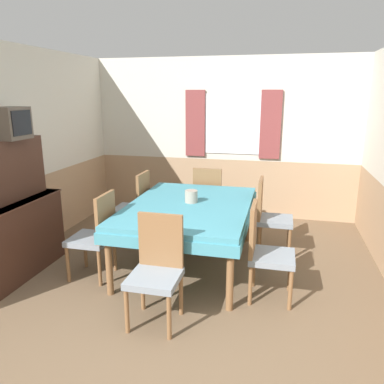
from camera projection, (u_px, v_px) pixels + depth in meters
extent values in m
cube|color=silver|center=(224.00, 109.00, 6.09)|extent=(4.73, 0.05, 1.65)
cube|color=tan|center=(222.00, 187.00, 6.42)|extent=(4.73, 0.05, 0.95)
cube|color=white|center=(232.00, 124.00, 6.08)|extent=(1.03, 0.01, 0.97)
cube|color=brown|center=(195.00, 123.00, 6.20)|extent=(0.33, 0.03, 1.08)
cube|color=brown|center=(271.00, 125.00, 5.92)|extent=(0.33, 0.03, 1.08)
cube|color=silver|center=(22.00, 114.00, 4.61)|extent=(0.05, 4.55, 1.65)
cube|color=tan|center=(33.00, 214.00, 4.94)|extent=(0.05, 4.55, 0.95)
cube|color=teal|center=(189.00, 207.00, 4.41)|extent=(1.40, 1.96, 0.06)
cube|color=teal|center=(189.00, 214.00, 4.44)|extent=(1.43, 1.99, 0.12)
cylinder|color=brown|center=(109.00, 263.00, 3.81)|extent=(0.07, 0.07, 0.70)
cylinder|color=brown|center=(230.00, 277.00, 3.52)|extent=(0.07, 0.07, 0.70)
cylinder|color=brown|center=(163.00, 211.00, 5.50)|extent=(0.07, 0.07, 0.70)
cylinder|color=brown|center=(248.00, 217.00, 5.21)|extent=(0.07, 0.07, 0.70)
cylinder|color=brown|center=(68.00, 264.00, 4.10)|extent=(0.04, 0.04, 0.41)
cylinder|color=brown|center=(85.00, 251.00, 4.46)|extent=(0.04, 0.04, 0.41)
cylinder|color=brown|center=(100.00, 268.00, 4.01)|extent=(0.04, 0.04, 0.41)
cylinder|color=brown|center=(115.00, 254.00, 4.37)|extent=(0.04, 0.04, 0.41)
cube|color=gray|center=(91.00, 239.00, 4.17)|extent=(0.44, 0.44, 0.06)
cube|color=brown|center=(106.00, 217.00, 4.06)|extent=(0.04, 0.42, 0.51)
cylinder|color=brown|center=(200.00, 211.00, 5.96)|extent=(0.04, 0.04, 0.41)
cylinder|color=brown|center=(223.00, 213.00, 5.88)|extent=(0.04, 0.04, 0.41)
cylinder|color=brown|center=(194.00, 218.00, 5.61)|extent=(0.04, 0.04, 0.41)
cylinder|color=brown|center=(219.00, 220.00, 5.52)|extent=(0.04, 0.04, 0.41)
cube|color=gray|center=(209.00, 201.00, 5.68)|extent=(0.44, 0.44, 0.06)
cube|color=brown|center=(207.00, 186.00, 5.42)|extent=(0.42, 0.04, 0.51)
cylinder|color=brown|center=(113.00, 229.00, 5.17)|extent=(0.04, 0.04, 0.41)
cylinder|color=brown|center=(124.00, 220.00, 5.53)|extent=(0.04, 0.04, 0.41)
cylinder|color=brown|center=(139.00, 231.00, 5.09)|extent=(0.04, 0.04, 0.41)
cylinder|color=brown|center=(148.00, 222.00, 5.45)|extent=(0.04, 0.04, 0.41)
cube|color=gray|center=(131.00, 209.00, 5.25)|extent=(0.44, 0.44, 0.06)
cube|color=brown|center=(143.00, 191.00, 5.13)|extent=(0.04, 0.42, 0.51)
cylinder|color=brown|center=(289.00, 234.00, 4.99)|extent=(0.04, 0.04, 0.41)
cylinder|color=brown|center=(289.00, 245.00, 4.64)|extent=(0.04, 0.04, 0.41)
cylinder|color=brown|center=(260.00, 231.00, 5.08)|extent=(0.04, 0.04, 0.41)
cylinder|color=brown|center=(258.00, 242.00, 4.72)|extent=(0.04, 0.04, 0.41)
cube|color=gray|center=(275.00, 220.00, 4.80)|extent=(0.44, 0.44, 0.06)
cube|color=brown|center=(260.00, 198.00, 4.77)|extent=(0.04, 0.42, 0.51)
cylinder|color=brown|center=(169.00, 317.00, 3.13)|extent=(0.04, 0.04, 0.41)
cylinder|color=brown|center=(127.00, 311.00, 3.21)|extent=(0.04, 0.04, 0.41)
cylinder|color=brown|center=(181.00, 294.00, 3.49)|extent=(0.04, 0.04, 0.41)
cylinder|color=brown|center=(143.00, 289.00, 3.57)|extent=(0.04, 0.04, 0.41)
cube|color=gray|center=(154.00, 278.00, 3.29)|extent=(0.44, 0.44, 0.06)
cube|color=brown|center=(161.00, 240.00, 3.41)|extent=(0.42, 0.04, 0.51)
cylinder|color=brown|center=(290.00, 272.00, 3.92)|extent=(0.04, 0.04, 0.41)
cylinder|color=brown|center=(290.00, 290.00, 3.56)|extent=(0.04, 0.04, 0.41)
cylinder|color=brown|center=(253.00, 268.00, 4.00)|extent=(0.04, 0.04, 0.41)
cylinder|color=brown|center=(250.00, 285.00, 3.65)|extent=(0.04, 0.04, 0.41)
cube|color=gray|center=(272.00, 257.00, 3.72)|extent=(0.44, 0.44, 0.06)
cube|color=brown|center=(253.00, 229.00, 3.70)|extent=(0.04, 0.42, 0.51)
cube|color=#3D2319|center=(17.00, 238.00, 4.26)|extent=(0.44, 1.20, 0.86)
cube|color=#4C2C1F|center=(12.00, 202.00, 4.15)|extent=(0.46, 1.22, 0.02)
cube|color=#3D2319|center=(4.00, 171.00, 4.07)|extent=(0.24, 1.08, 0.68)
cube|color=#51473D|center=(10.00, 123.00, 4.01)|extent=(0.28, 0.37, 0.34)
cube|color=black|center=(22.00, 123.00, 3.98)|extent=(0.01, 0.30, 0.26)
cylinder|color=#A39989|center=(191.00, 196.00, 4.46)|extent=(0.15, 0.15, 0.15)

